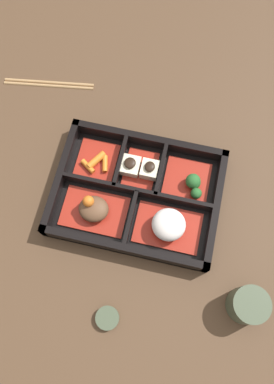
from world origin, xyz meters
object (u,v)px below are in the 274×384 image
Objects in this scene: bowl_rice at (168,225)px; chopsticks at (49,83)px; tea_cup at (248,305)px; sauce_dish at (107,318)px.

bowl_rice is 0.63× the size of chopsticks.
tea_cup reaches higher than sauce_dish.
tea_cup is 0.64m from chopsticks.
tea_cup is at bearing -162.19° from sauce_dish.
tea_cup reaches higher than chopsticks.
tea_cup is at bearing 142.43° from chopsticks.
tea_cup is 0.26m from sauce_dish.
tea_cup is 1.55× the size of sauce_dish.
bowl_rice reaches higher than sauce_dish.
sauce_dish reaches higher than chopsticks.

